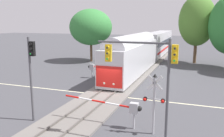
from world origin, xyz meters
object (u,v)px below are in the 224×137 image
crossing_gate_near (125,107)px  traffic_signal_median (31,66)px  crossing_gate_far (97,67)px  elm_centre_background (197,21)px  crossing_signal_mast (154,98)px  oak_behind_train (91,27)px  commuter_train (148,47)px  traffic_signal_near_right (148,66)px

crossing_gate_near → traffic_signal_median: bearing=-169.6°
crossing_gate_far → elm_centre_background: 20.74m
crossing_gate_near → traffic_signal_median: traffic_signal_median is taller
crossing_signal_mast → traffic_signal_median: traffic_signal_median is taller
traffic_signal_median → oak_behind_train: bearing=106.0°
crossing_gate_near → oak_behind_train: oak_behind_train is taller
commuter_train → crossing_gate_far: size_ratio=6.96×
elm_centre_background → oak_behind_train: 18.25m
crossing_signal_mast → traffic_signal_near_right: traffic_signal_near_right is taller
commuter_train → crossing_gate_near: size_ratio=7.35×
crossing_gate_near → crossing_gate_far: crossing_gate_near is taller
commuter_train → traffic_signal_near_right: size_ratio=6.77×
traffic_signal_near_right → crossing_gate_near: bearing=137.0°
traffic_signal_median → crossing_gate_near: bearing=10.4°
crossing_gate_far → traffic_signal_median: traffic_signal_median is taller
crossing_signal_mast → traffic_signal_median: 8.61m
crossing_signal_mast → elm_centre_background: 29.71m
elm_centre_background → commuter_train: bearing=-161.0°
crossing_gate_near → crossing_signal_mast: bearing=-10.7°
elm_centre_background → oak_behind_train: size_ratio=1.23×
crossing_gate_near → elm_centre_background: bearing=82.4°
traffic_signal_median → elm_centre_background: (10.32, 30.07, 3.21)m
crossing_gate_far → crossing_gate_near: bearing=-59.1°
crossing_signal_mast → crossing_gate_far: crossing_signal_mast is taller
traffic_signal_median → elm_centre_background: 31.95m
oak_behind_train → commuter_train: bearing=10.0°
crossing_gate_near → commuter_train: bearing=98.2°
crossing_gate_near → crossing_gate_far: 14.64m
crossing_signal_mast → crossing_gate_far: (-9.49, 12.93, -0.98)m
traffic_signal_near_right → traffic_signal_median: (-8.24, 0.48, -0.61)m
crossing_signal_mast → oak_behind_train: 29.69m
crossing_gate_near → elm_centre_background: 29.72m
crossing_gate_far → oak_behind_train: 14.29m
oak_behind_train → crossing_gate_far: bearing=-62.2°
elm_centre_background → crossing_gate_near: bearing=-97.6°
crossing_gate_far → elm_centre_background: elm_centre_background is taller
commuter_train → crossing_gate_near: (3.80, -26.25, -1.36)m
crossing_signal_mast → elm_centre_background: bearing=86.3°
crossing_gate_near → crossing_signal_mast: 2.23m
traffic_signal_near_right → elm_centre_background: 30.73m
traffic_signal_median → elm_centre_background: elm_centre_background is taller
crossing_gate_far → traffic_signal_near_right: size_ratio=0.97×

